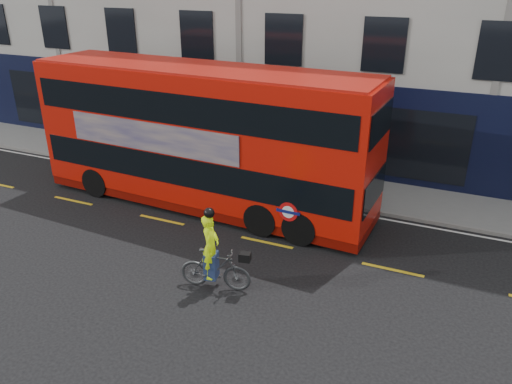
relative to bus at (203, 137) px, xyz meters
The scene contains 7 objects.
ground 4.31m from the bus, 102.88° to the right, with size 120.00×120.00×0.00m, color black.
pavement 4.13m from the bus, 103.59° to the left, with size 60.00×3.00×0.12m, color gray.
kerb 3.13m from the bus, 114.72° to the left, with size 60.00×0.12×0.13m, color slate.
road_edge_line 3.03m from the bus, 119.33° to the left, with size 58.00×0.10×0.01m, color silver.
lane_dashes 3.28m from the bus, 112.55° to the right, with size 58.00×0.12×0.01m, color gold, non-canonical shape.
bus is the anchor object (origin of this frame).
cyclist 5.81m from the bus, 58.64° to the right, with size 2.06×0.92×2.44m.
Camera 1 is at (9.31, -11.51, 8.03)m, focal length 35.00 mm.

